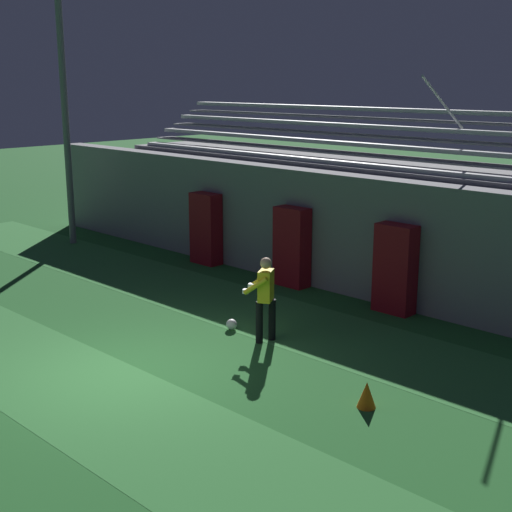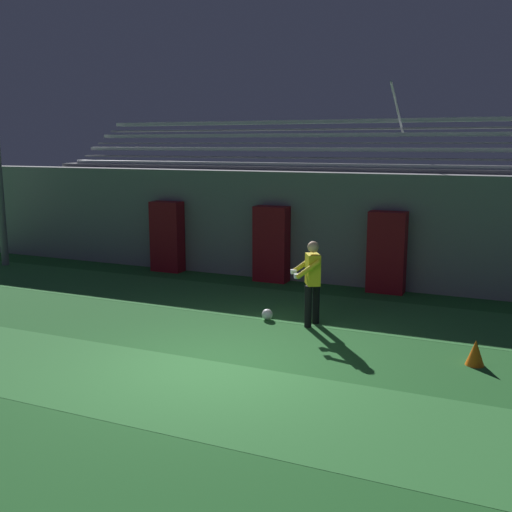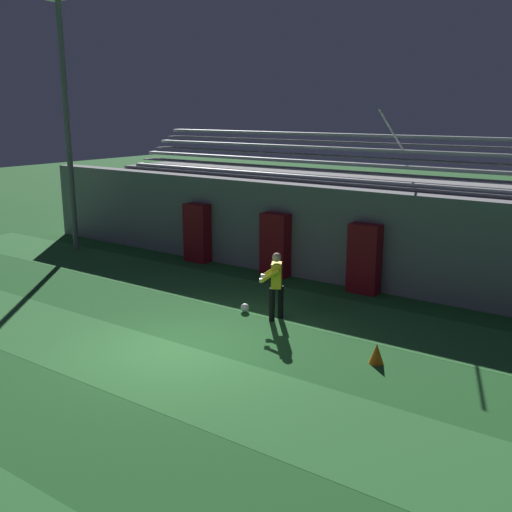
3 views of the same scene
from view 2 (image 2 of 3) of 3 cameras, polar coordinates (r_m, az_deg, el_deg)
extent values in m
plane|color=#236028|center=(9.76, -3.85, -10.41)|extent=(80.00, 80.00, 0.00)
cube|color=#337A38|center=(8.91, -7.07, -12.59)|extent=(28.00, 2.47, 0.01)
cube|color=#337A38|center=(13.15, 4.01, -4.82)|extent=(28.00, 2.47, 0.01)
cube|color=gray|center=(15.31, 7.40, 2.66)|extent=(24.00, 0.60, 2.80)
cube|color=maroon|center=(15.35, 1.48, 1.14)|extent=(0.88, 0.44, 1.94)
cube|color=maroon|center=(14.51, 12.35, 0.34)|extent=(0.88, 0.44, 1.94)
cube|color=maroon|center=(16.76, -8.45, 1.84)|extent=(0.88, 0.44, 1.94)
cube|color=gray|center=(17.22, 9.29, 3.65)|extent=(18.00, 3.20, 2.90)
cube|color=silver|center=(15.90, 8.31, 8.53)|extent=(17.10, 0.36, 0.10)
cube|color=gray|center=(15.72, 8.09, 7.68)|extent=(17.10, 0.60, 0.04)
cube|color=silver|center=(16.57, 9.01, 9.98)|extent=(17.10, 0.36, 0.10)
cube|color=gray|center=(16.38, 8.80, 9.18)|extent=(17.10, 0.60, 0.04)
cube|color=silver|center=(17.25, 9.65, 11.31)|extent=(17.10, 0.36, 0.10)
cube|color=gray|center=(17.05, 9.46, 10.55)|extent=(17.10, 0.60, 0.04)
cube|color=silver|center=(17.94, 10.26, 12.54)|extent=(17.10, 0.36, 0.10)
cube|color=gray|center=(17.73, 10.08, 11.83)|extent=(17.10, 0.60, 0.04)
cylinder|color=silver|center=(16.43, 13.31, 13.49)|extent=(0.06, 1.93, 1.25)
cylinder|color=black|center=(11.63, 4.99, -4.82)|extent=(0.19, 0.19, 0.82)
cylinder|color=black|center=(11.88, 5.73, -4.51)|extent=(0.19, 0.19, 0.82)
cube|color=yellow|center=(11.59, 5.43, -1.28)|extent=(0.40, 0.45, 0.60)
sphere|color=tan|center=(11.51, 5.46, 0.87)|extent=(0.22, 0.22, 0.22)
cylinder|color=yellow|center=(11.32, 4.98, -1.29)|extent=(0.46, 0.32, 0.37)
cylinder|color=yellow|center=(11.79, 4.53, -0.81)|extent=(0.46, 0.32, 0.37)
cube|color=silver|center=(11.35, 3.93, -1.92)|extent=(0.15, 0.15, 0.08)
cube|color=silver|center=(11.74, 3.60, -1.50)|extent=(0.15, 0.15, 0.08)
sphere|color=white|center=(12.15, 1.08, -5.58)|extent=(0.22, 0.22, 0.22)
cone|color=orange|center=(10.33, 20.16, -8.63)|extent=(0.30, 0.30, 0.42)
camera|label=1|loc=(5.72, 102.33, 12.41)|focal=50.00mm
camera|label=3|loc=(4.40, 127.26, 13.84)|focal=42.00mm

